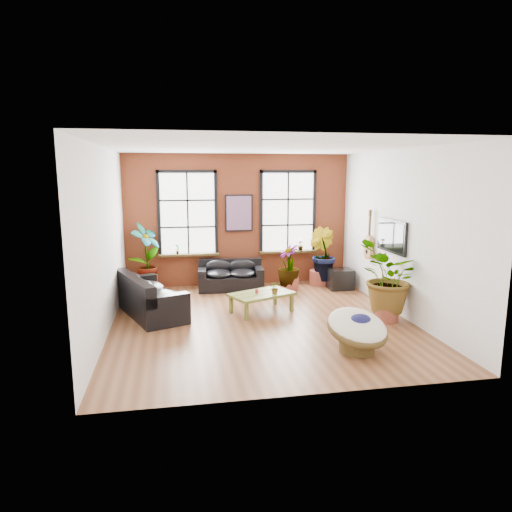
{
  "coord_description": "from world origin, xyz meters",
  "views": [
    {
      "loc": [
        -1.7,
        -8.85,
        3.01
      ],
      "look_at": [
        0.0,
        0.6,
        1.25
      ],
      "focal_mm": 32.0,
      "sensor_mm": 36.0,
      "label": 1
    }
  ],
  "objects_px": {
    "sofa_left": "(148,297)",
    "papasan_chair": "(357,329)",
    "coffee_table": "(262,295)",
    "sofa_back": "(231,276)"
  },
  "relations": [
    {
      "from": "sofa_back",
      "to": "sofa_left",
      "type": "xyz_separation_m",
      "value": [
        -2.01,
        -1.86,
        0.04
      ]
    },
    {
      "from": "sofa_left",
      "to": "coffee_table",
      "type": "relative_size",
      "value": 1.54
    },
    {
      "from": "papasan_chair",
      "to": "sofa_back",
      "type": "bearing_deg",
      "value": 90.84
    },
    {
      "from": "coffee_table",
      "to": "papasan_chair",
      "type": "bearing_deg",
      "value": -88.91
    },
    {
      "from": "sofa_left",
      "to": "sofa_back",
      "type": "bearing_deg",
      "value": -68.65
    },
    {
      "from": "sofa_back",
      "to": "coffee_table",
      "type": "height_order",
      "value": "sofa_back"
    },
    {
      "from": "sofa_left",
      "to": "papasan_chair",
      "type": "distance_m",
      "value": 4.53
    },
    {
      "from": "sofa_left",
      "to": "papasan_chair",
      "type": "relative_size",
      "value": 1.79
    },
    {
      "from": "sofa_left",
      "to": "coffee_table",
      "type": "height_order",
      "value": "sofa_left"
    },
    {
      "from": "sofa_back",
      "to": "papasan_chair",
      "type": "relative_size",
      "value": 1.3
    }
  ]
}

